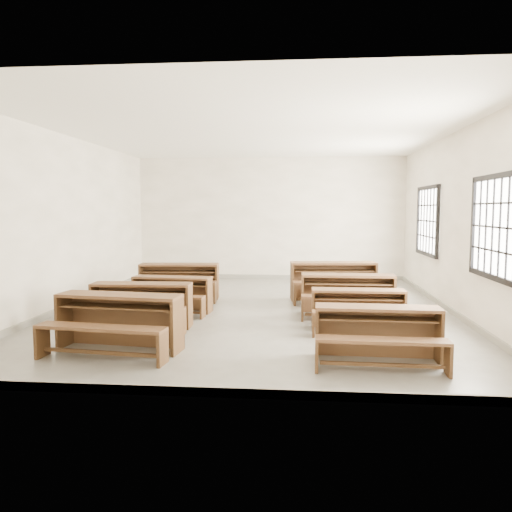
# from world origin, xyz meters

# --- Properties ---
(room) EXTENTS (8.50, 8.50, 3.20)m
(room) POSITION_xyz_m (0.09, 0.00, 2.14)
(room) COLOR gray
(room) RESTS_ON ground
(desk_set_0) EXTENTS (1.73, 1.04, 0.74)m
(desk_set_0) POSITION_xyz_m (-1.57, -2.75, 0.43)
(desk_set_0) COLOR brown
(desk_set_0) RESTS_ON ground
(desk_set_1) EXTENTS (1.57, 0.84, 0.70)m
(desk_set_1) POSITION_xyz_m (-1.67, -1.47, 0.41)
(desk_set_1) COLOR brown
(desk_set_1) RESTS_ON ground
(desk_set_2) EXTENTS (1.48, 0.86, 0.64)m
(desk_set_2) POSITION_xyz_m (-1.50, -0.27, 0.37)
(desk_set_2) COLOR brown
(desk_set_2) RESTS_ON ground
(desk_set_3) EXTENTS (1.67, 0.95, 0.73)m
(desk_set_3) POSITION_xyz_m (-1.69, 1.04, 0.42)
(desk_set_3) COLOR brown
(desk_set_3) RESTS_ON ground
(desk_set_4) EXTENTS (1.52, 0.82, 0.67)m
(desk_set_4) POSITION_xyz_m (1.73, -2.94, 0.39)
(desk_set_4) COLOR brown
(desk_set_4) RESTS_ON ground
(desk_set_5) EXTENTS (1.41, 0.74, 0.63)m
(desk_set_5) POSITION_xyz_m (1.68, -1.39, 0.37)
(desk_set_5) COLOR brown
(desk_set_5) RESTS_ON ground
(desk_set_6) EXTENTS (1.61, 0.85, 0.72)m
(desk_set_6) POSITION_xyz_m (1.62, -0.31, 0.42)
(desk_set_6) COLOR brown
(desk_set_6) RESTS_ON ground
(desk_set_7) EXTENTS (1.80, 1.06, 0.77)m
(desk_set_7) POSITION_xyz_m (1.48, 1.16, 0.45)
(desk_set_7) COLOR brown
(desk_set_7) RESTS_ON ground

